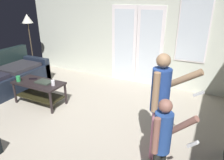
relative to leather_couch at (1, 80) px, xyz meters
name	(u,v)px	position (x,y,z in m)	size (l,w,h in m)	color
ground_plane	(69,129)	(2.44, -0.57, -0.32)	(6.20, 5.41, 0.02)	#B5AB9A
wall_back_with_doors	(130,32)	(2.50, 2.10, 1.03)	(6.20, 0.09, 2.77)	silver
leather_couch	(1,80)	(0.00, 0.00, 0.00)	(0.97, 2.27, 0.92)	#1A2232
coffee_table	(39,88)	(1.29, -0.05, 0.05)	(1.10, 0.53, 0.50)	black
person_adult	(161,99)	(4.01, -0.51, 0.62)	(0.65, 0.42, 1.56)	pink
person_child	(163,141)	(4.19, -1.11, 0.43)	(0.47, 0.33, 1.24)	black
floor_lamp	(28,23)	(-0.34, 1.37, 1.18)	(0.31, 0.31, 1.74)	#293325
laptop_closed	(44,82)	(1.42, -0.01, 0.21)	(0.35, 0.24, 0.03)	#323C32
cup_near_edge	(18,79)	(0.88, -0.21, 0.25)	(0.09, 0.09, 0.12)	#2A904B
cup_by_laptop	(53,83)	(1.70, -0.05, 0.25)	(0.08, 0.08, 0.12)	white
tv_remote_black	(33,79)	(1.06, 0.03, 0.20)	(0.17, 0.05, 0.02)	black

